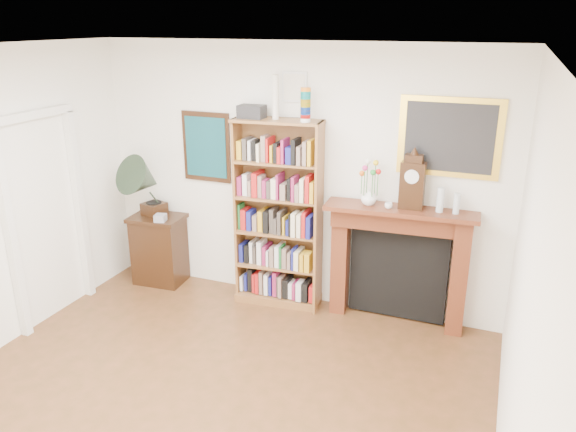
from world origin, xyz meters
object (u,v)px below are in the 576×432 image
object	(u,v)px
mantel_clock	(412,183)
flower_vase	(369,197)
bookshelf	(278,204)
fireplace	(399,254)
bottle_right	(457,204)
gramophone	(145,182)
cd_stack	(160,218)
bottle_left	(440,200)
side_cabinet	(160,249)
teacup	(389,206)

from	to	relation	value
mantel_clock	flower_vase	distance (m)	0.45
bookshelf	fireplace	world-z (taller)	bookshelf
bookshelf	flower_vase	size ratio (longest dim) A/B	14.56
bookshelf	bottle_right	bearing A→B (deg)	-4.15
gramophone	cd_stack	bearing A→B (deg)	2.80
bookshelf	flower_vase	distance (m)	0.99
bottle_left	fireplace	bearing A→B (deg)	174.14
fireplace	mantel_clock	size ratio (longest dim) A/B	2.81
fireplace	bottle_right	size ratio (longest dim) A/B	7.53
side_cabinet	bottle_left	xyz separation A→B (m)	(3.16, 0.10, 0.96)
teacup	side_cabinet	bearing A→B (deg)	-179.78
side_cabinet	teacup	size ratio (longest dim) A/B	10.83
gramophone	teacup	world-z (taller)	gramophone
side_cabinet	bottle_right	xyz separation A→B (m)	(3.31, 0.10, 0.94)
fireplace	flower_vase	world-z (taller)	flower_vase
gramophone	cd_stack	size ratio (longest dim) A/B	6.38
flower_vase	gramophone	bearing A→B (deg)	-176.84
flower_vase	bookshelf	bearing A→B (deg)	-179.75
side_cabinet	teacup	world-z (taller)	teacup
fireplace	cd_stack	world-z (taller)	fireplace
mantel_clock	flower_vase	bearing A→B (deg)	-175.45
cd_stack	bottle_right	bearing A→B (deg)	4.02
flower_vase	teacup	size ratio (longest dim) A/B	2.11
bookshelf	side_cabinet	world-z (taller)	bookshelf
fireplace	cd_stack	bearing A→B (deg)	-178.48
cd_stack	side_cabinet	bearing A→B (deg)	137.46
flower_vase	bottle_right	bearing A→B (deg)	2.92
bottle_left	mantel_clock	bearing A→B (deg)	-179.84
gramophone	bottle_right	world-z (taller)	gramophone
side_cabinet	mantel_clock	size ratio (longest dim) A/B	1.55
fireplace	bookshelf	bearing A→B (deg)	179.56
bookshelf	bottle_left	distance (m)	1.67
flower_vase	fireplace	bearing A→B (deg)	13.30
fireplace	gramophone	xyz separation A→B (m)	(-2.86, -0.22, 0.51)
bookshelf	cd_stack	distance (m)	1.41
gramophone	bottle_left	size ratio (longest dim) A/B	3.19
fireplace	gramophone	bearing A→B (deg)	-179.67
fireplace	flower_vase	size ratio (longest dim) A/B	9.34
gramophone	mantel_clock	bearing A→B (deg)	18.11
side_cabinet	fireplace	world-z (taller)	fireplace
cd_stack	mantel_clock	world-z (taller)	mantel_clock
bookshelf	mantel_clock	world-z (taller)	bookshelf
cd_stack	flower_vase	world-z (taller)	flower_vase
flower_vase	side_cabinet	bearing A→B (deg)	-178.69
mantel_clock	teacup	xyz separation A→B (m)	(-0.20, -0.08, -0.23)
cd_stack	flower_vase	bearing A→B (deg)	4.42
side_cabinet	gramophone	size ratio (longest dim) A/B	1.08
mantel_clock	bottle_right	size ratio (longest dim) A/B	2.68
bottle_right	side_cabinet	bearing A→B (deg)	-178.29
side_cabinet	flower_vase	world-z (taller)	flower_vase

